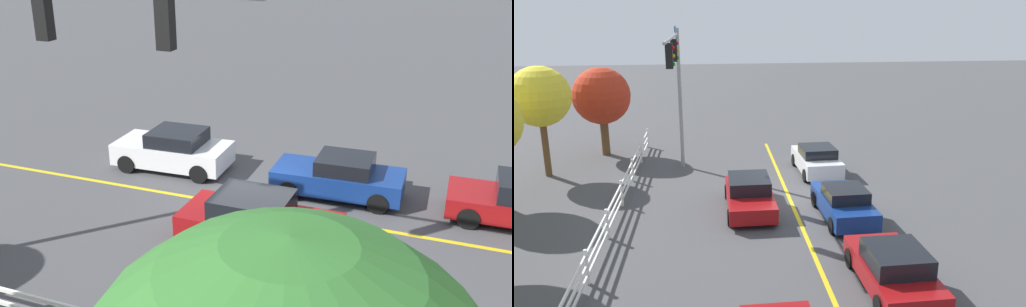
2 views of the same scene
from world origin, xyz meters
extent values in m
plane|color=#444447|center=(0.00, 0.00, 0.00)|extent=(120.00, 120.00, 0.00)
cube|color=gold|center=(-4.00, 0.00, 0.00)|extent=(28.00, 0.16, 0.01)
cylinder|color=gray|center=(5.70, 4.93, 3.62)|extent=(0.20, 0.20, 7.23)
cylinder|color=gray|center=(1.81, 4.93, 6.93)|extent=(7.79, 0.12, 0.12)
cube|color=#0C59B2|center=(4.80, 4.95, 7.21)|extent=(1.10, 0.03, 0.28)
cube|color=black|center=(2.93, 4.93, 6.33)|extent=(0.32, 0.28, 1.00)
sphere|color=red|center=(2.93, 4.78, 6.65)|extent=(0.17, 0.17, 0.17)
sphere|color=orange|center=(2.93, 4.78, 6.33)|extent=(0.17, 0.17, 0.17)
sphere|color=#148C19|center=(2.93, 4.78, 6.01)|extent=(0.17, 0.17, 0.17)
cube|color=black|center=(0.00, 4.93, 6.33)|extent=(0.32, 0.28, 1.00)
sphere|color=red|center=(0.00, 4.78, 6.65)|extent=(0.17, 0.17, 0.17)
sphere|color=orange|center=(0.00, 4.78, 6.33)|extent=(0.17, 0.17, 0.17)
sphere|color=#148C19|center=(0.00, 4.78, 6.01)|extent=(0.17, 0.17, 0.17)
cube|color=maroon|center=(-7.54, -1.89, 0.52)|extent=(4.20, 1.93, 0.60)
cube|color=black|center=(-7.75, -1.90, 1.10)|extent=(1.93, 1.70, 0.56)
cylinder|color=black|center=(-6.14, -1.00, 0.32)|extent=(0.64, 0.23, 0.64)
cylinder|color=black|center=(-6.11, -2.73, 0.32)|extent=(0.64, 0.23, 0.64)
cylinder|color=black|center=(-8.97, -1.06, 0.32)|extent=(0.64, 0.23, 0.64)
cylinder|color=black|center=(-8.94, -2.79, 0.32)|extent=(0.64, 0.23, 0.64)
cube|color=navy|center=(-2.13, -1.80, 0.56)|extent=(4.15, 1.88, 0.67)
cube|color=black|center=(-2.33, -1.80, 1.13)|extent=(1.76, 1.62, 0.47)
cylinder|color=black|center=(-0.77, -0.94, 0.32)|extent=(0.65, 0.24, 0.64)
cylinder|color=black|center=(-0.71, -2.56, 0.32)|extent=(0.65, 0.24, 0.64)
cylinder|color=black|center=(-3.55, -1.04, 0.32)|extent=(0.65, 0.24, 0.64)
cylinder|color=black|center=(-3.49, -2.65, 0.32)|extent=(0.65, 0.24, 0.64)
cube|color=maroon|center=(-0.85, 1.87, 0.53)|extent=(4.34, 1.88, 0.62)
cube|color=black|center=(-0.63, 1.87, 1.11)|extent=(2.05, 1.69, 0.54)
cylinder|color=black|center=(-2.32, 0.99, 0.32)|extent=(0.64, 0.22, 0.64)
cylinder|color=black|center=(-2.32, 2.74, 0.32)|extent=(0.64, 0.22, 0.64)
cylinder|color=black|center=(0.63, 1.00, 0.32)|extent=(0.64, 0.22, 0.64)
cylinder|color=black|center=(0.62, 2.75, 0.32)|extent=(0.64, 0.22, 0.64)
cube|color=silver|center=(3.87, -1.94, 0.59)|extent=(4.10, 2.00, 0.74)
cube|color=black|center=(3.67, -1.95, 1.20)|extent=(1.88, 1.73, 0.48)
cylinder|color=black|center=(5.20, -1.02, 0.32)|extent=(0.65, 0.25, 0.64)
cylinder|color=black|center=(5.27, -2.75, 0.32)|extent=(0.65, 0.25, 0.64)
cylinder|color=black|center=(2.46, -1.13, 0.32)|extent=(0.65, 0.25, 0.64)
cylinder|color=black|center=(2.53, -2.86, 0.32)|extent=(0.65, 0.25, 0.64)
cube|color=white|center=(-6.25, 7.24, 0.57)|extent=(0.10, 0.10, 1.15)
cube|color=white|center=(-3.00, 7.24, 0.57)|extent=(0.10, 0.10, 1.15)
cube|color=white|center=(0.25, 7.24, 0.57)|extent=(0.10, 0.10, 1.15)
cube|color=white|center=(3.50, 7.24, 0.57)|extent=(0.10, 0.10, 1.15)
cube|color=white|center=(6.75, 7.24, 0.57)|extent=(0.10, 0.10, 1.15)
cube|color=white|center=(10.00, 7.24, 0.57)|extent=(0.10, 0.10, 1.15)
cube|color=white|center=(-3.00, 7.24, 0.95)|extent=(26.00, 0.06, 0.09)
cube|color=white|center=(-3.00, 7.24, 0.60)|extent=(26.00, 0.06, 0.09)
cube|color=white|center=(-3.00, 7.24, 0.28)|extent=(26.00, 0.06, 0.09)
cylinder|color=brown|center=(4.93, 11.61, 1.47)|extent=(0.32, 0.32, 2.94)
sphere|color=yellow|center=(4.93, 11.61, 4.05)|extent=(2.96, 2.96, 2.96)
cylinder|color=brown|center=(8.65, 9.46, 1.12)|extent=(0.45, 0.45, 2.23)
sphere|color=#B22D19|center=(8.65, 9.46, 3.44)|extent=(3.22, 3.22, 3.22)
camera|label=1|loc=(-5.86, 15.27, 8.22)|focal=41.69mm
camera|label=2|loc=(-20.70, 3.34, 8.07)|focal=35.71mm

